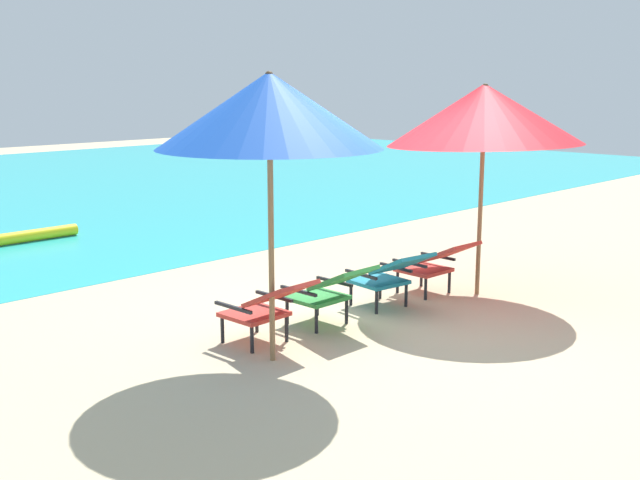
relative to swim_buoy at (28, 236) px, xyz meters
name	(u,v)px	position (x,y,z in m)	size (l,w,h in m)	color
ground_plane	(148,259)	(0.65, -2.30, -0.10)	(40.00, 40.00, 0.00)	#CCB78E
swim_buoy	(28,236)	(0.00, 0.00, 0.00)	(0.18, 0.18, 1.60)	yellow
lounge_chair_far_left	(267,305)	(-0.64, -6.26, 0.31)	(0.56, 0.89, 0.68)	red
lounge_chair_near_left	(329,289)	(0.18, -6.28, 0.31)	(0.55, 0.87, 0.68)	#338E3D
lounge_chair_near_right	(390,273)	(1.10, -6.31, 0.31)	(0.64, 0.93, 0.68)	teal
lounge_chair_far_right	(436,262)	(1.90, -6.34, 0.31)	(0.57, 0.89, 0.68)	red
beach_umbrella_left	(269,111)	(-0.85, -6.57, 2.10)	(2.52, 2.52, 2.52)	olive
beach_umbrella_right	(484,114)	(2.31, -6.64, 1.98)	(2.56, 2.57, 2.45)	olive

